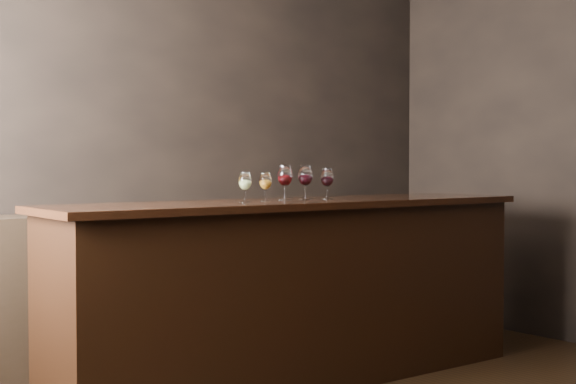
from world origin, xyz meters
TOP-DOWN VIEW (x-y plane):
  - room_shell at (-0.23, 0.11)m, footprint 5.02×4.52m
  - bar_counter at (0.26, 1.07)m, footprint 3.01×0.76m
  - bar_top at (0.26, 1.07)m, footprint 3.11×0.83m
  - back_bar_shelf at (-0.06, 2.03)m, footprint 2.76×0.40m
  - glass_white at (-0.14, 1.04)m, footprint 0.07×0.07m
  - glass_amber at (0.04, 1.08)m, footprint 0.07×0.07m
  - glass_red_a at (0.20, 1.10)m, footprint 0.09×0.09m
  - glass_red_b at (0.35, 1.10)m, footprint 0.09×0.09m
  - glass_red_c at (0.52, 1.09)m, footprint 0.08×0.08m

SIDE VIEW (x-z plane):
  - back_bar_shelf at x=-0.06m, z-range 0.00..0.99m
  - bar_counter at x=0.26m, z-range 0.00..1.05m
  - bar_top at x=0.26m, z-range 1.05..1.09m
  - glass_amber at x=0.04m, z-range 1.11..1.28m
  - glass_white at x=-0.14m, z-range 1.12..1.29m
  - glass_red_c at x=0.52m, z-range 1.12..1.31m
  - glass_red_a at x=0.20m, z-range 1.12..1.33m
  - glass_red_b at x=0.35m, z-range 1.12..1.33m
  - room_shell at x=-0.23m, z-range 0.40..3.21m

